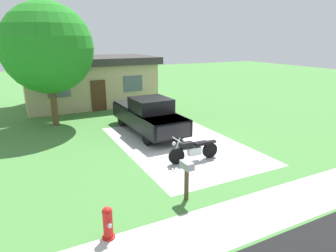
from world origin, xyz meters
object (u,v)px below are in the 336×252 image
(fire_hydrant, at_px, (108,223))
(mailbox, at_px, (187,170))
(motorcycle, at_px, (193,150))
(pickup_truck, at_px, (147,114))
(neighbor_house, at_px, (89,80))
(shade_tree, at_px, (48,48))

(fire_hydrant, bearing_deg, mailbox, 14.83)
(motorcycle, relative_size, pickup_truck, 0.39)
(pickup_truck, bearing_deg, neighbor_house, 97.22)
(mailbox, relative_size, shade_tree, 0.19)
(shade_tree, distance_m, neighbor_house, 6.34)
(fire_hydrant, relative_size, neighbor_house, 0.09)
(mailbox, distance_m, shade_tree, 11.26)
(mailbox, xyz_separation_m, shade_tree, (-2.52, 10.46, 3.31))
(pickup_truck, distance_m, neighbor_house, 8.55)
(pickup_truck, height_order, fire_hydrant, pickup_truck)
(neighbor_house, bearing_deg, mailbox, -92.32)
(fire_hydrant, relative_size, mailbox, 0.69)
(fire_hydrant, distance_m, shade_tree, 11.82)
(shade_tree, bearing_deg, mailbox, -76.46)
(motorcycle, relative_size, mailbox, 1.76)
(motorcycle, height_order, fire_hydrant, motorcycle)
(fire_hydrant, distance_m, neighbor_house, 16.46)
(pickup_truck, height_order, mailbox, pickup_truck)
(pickup_truck, bearing_deg, shade_tree, 139.92)
(motorcycle, xyz_separation_m, pickup_truck, (-0.09, 4.45, 0.48))
(pickup_truck, xyz_separation_m, shade_tree, (-4.21, 3.54, 3.34))
(pickup_truck, relative_size, neighbor_house, 0.59)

